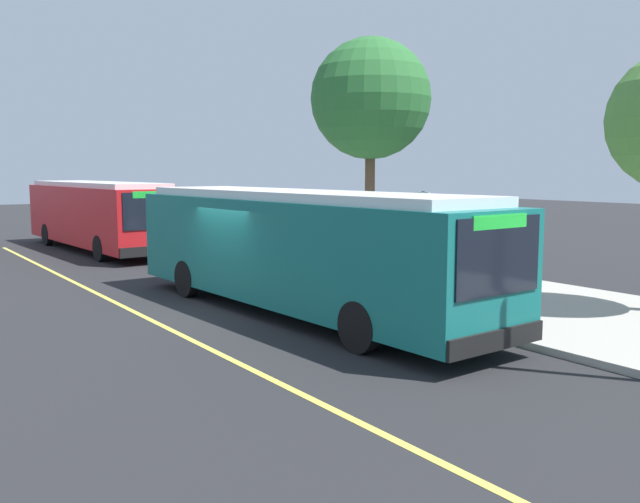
# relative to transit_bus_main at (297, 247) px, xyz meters

# --- Properties ---
(ground_plane) EXTENTS (120.00, 120.00, 0.00)m
(ground_plane) POSITION_rel_transit_bus_main_xyz_m (-1.30, -1.01, -1.62)
(ground_plane) COLOR #232326
(sidewalk_curb) EXTENTS (44.00, 6.40, 0.15)m
(sidewalk_curb) POSITION_rel_transit_bus_main_xyz_m (-1.30, 4.99, -1.54)
(sidewalk_curb) COLOR #A8A399
(sidewalk_curb) RESTS_ON ground_plane
(lane_stripe_center) EXTENTS (36.00, 0.14, 0.01)m
(lane_stripe_center) POSITION_rel_transit_bus_main_xyz_m (-1.30, -3.21, -1.61)
(lane_stripe_center) COLOR #E0D64C
(lane_stripe_center) RESTS_ON ground_plane
(transit_bus_main) EXTENTS (11.99, 3.09, 2.95)m
(transit_bus_main) POSITION_rel_transit_bus_main_xyz_m (0.00, 0.00, 0.00)
(transit_bus_main) COLOR #146B66
(transit_bus_main) RESTS_ON ground_plane
(transit_bus_second) EXTENTS (11.66, 3.06, 2.95)m
(transit_bus_second) POSITION_rel_transit_bus_main_xyz_m (-15.72, -0.04, -0.00)
(transit_bus_second) COLOR red
(transit_bus_second) RESTS_ON ground_plane
(bus_shelter) EXTENTS (2.90, 1.60, 2.48)m
(bus_shelter) POSITION_rel_transit_bus_main_xyz_m (-0.58, 5.04, 0.30)
(bus_shelter) COLOR #333338
(bus_shelter) RESTS_ON sidewalk_curb
(waiting_bench) EXTENTS (1.60, 0.48, 0.95)m
(waiting_bench) POSITION_rel_transit_bus_main_xyz_m (-0.15, 5.18, -0.98)
(waiting_bench) COLOR brown
(waiting_bench) RESTS_ON sidewalk_curb
(route_sign_post) EXTENTS (0.44, 0.08, 2.80)m
(route_sign_post) POSITION_rel_transit_bus_main_xyz_m (1.84, 2.31, 0.34)
(route_sign_post) COLOR #333338
(route_sign_post) RESTS_ON sidewalk_curb
(pedestrian_commuter) EXTENTS (0.24, 0.40, 1.69)m
(pedestrian_commuter) POSITION_rel_transit_bus_main_xyz_m (3.11, 3.14, -0.50)
(pedestrian_commuter) COLOR #282D47
(pedestrian_commuter) RESTS_ON sidewalk_curb
(street_tree_downstreet) EXTENTS (4.29, 4.29, 7.96)m
(street_tree_downstreet) POSITION_rel_transit_bus_main_xyz_m (-5.59, 6.74, 4.32)
(street_tree_downstreet) COLOR brown
(street_tree_downstreet) RESTS_ON sidewalk_curb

